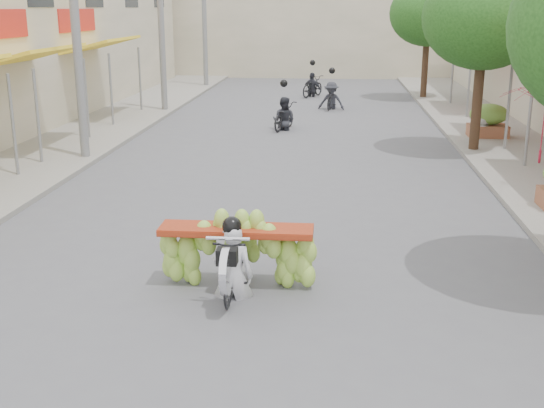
# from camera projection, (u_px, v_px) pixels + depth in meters

# --- Properties ---
(sidewalk_left) EXTENTS (4.00, 60.00, 0.12)m
(sidewalk_left) POSITION_uv_depth(u_px,v_px,m) (70.00, 137.00, 21.71)
(sidewalk_left) COLOR gray
(sidewalk_left) RESTS_ON ground
(sidewalk_right) EXTENTS (4.00, 60.00, 0.12)m
(sidewalk_right) POSITION_uv_depth(u_px,v_px,m) (521.00, 145.00, 20.48)
(sidewalk_right) COLOR gray
(sidewalk_right) RESTS_ON ground
(far_building) EXTENTS (20.00, 6.00, 7.00)m
(far_building) POSITION_uv_depth(u_px,v_px,m) (314.00, 17.00, 42.15)
(far_building) COLOR #C2B799
(far_building) RESTS_ON ground
(utility_pole_mid) EXTENTS (0.60, 0.24, 8.00)m
(utility_pole_mid) POSITION_uv_depth(u_px,v_px,m) (74.00, 8.00, 17.60)
(utility_pole_mid) COLOR slate
(utility_pole_mid) RESTS_ON ground
(utility_pole_far) EXTENTS (0.60, 0.24, 8.00)m
(utility_pole_far) POSITION_uv_depth(u_px,v_px,m) (160.00, 8.00, 26.21)
(utility_pole_far) COLOR slate
(utility_pole_far) RESTS_ON ground
(utility_pole_back) EXTENTS (0.60, 0.24, 8.00)m
(utility_pole_back) POSITION_uv_depth(u_px,v_px,m) (204.00, 8.00, 34.82)
(utility_pole_back) COLOR slate
(utility_pole_back) RESTS_ON ground
(street_tree_mid) EXTENTS (3.40, 3.40, 5.25)m
(street_tree_mid) POSITION_uv_depth(u_px,v_px,m) (484.00, 17.00, 18.63)
(street_tree_mid) COLOR #3A2719
(street_tree_mid) RESTS_ON ground
(street_tree_far) EXTENTS (3.40, 3.40, 5.25)m
(street_tree_far) POSITION_uv_depth(u_px,v_px,m) (428.00, 14.00, 30.11)
(street_tree_far) COLOR #3A2719
(street_tree_far) RESTS_ON ground
(produce_crate_far) EXTENTS (1.20, 0.88, 1.16)m
(produce_crate_far) POSITION_uv_depth(u_px,v_px,m) (489.00, 118.00, 21.33)
(produce_crate_far) COLOR brown
(produce_crate_far) RESTS_ON ground
(banana_motorbike) EXTENTS (2.27, 1.81, 2.03)m
(banana_motorbike) POSITION_uv_depth(u_px,v_px,m) (235.00, 247.00, 9.91)
(banana_motorbike) COLOR black
(banana_motorbike) RESTS_ON ground
(pedestrian) EXTENTS (0.94, 0.71, 1.69)m
(pedestrian) POSITION_uv_depth(u_px,v_px,m) (483.00, 111.00, 21.10)
(pedestrian) COLOR silver
(pedestrian) RESTS_ON ground
(bg_motorbike_a) EXTENTS (1.03, 1.74, 1.95)m
(bg_motorbike_a) POSITION_uv_depth(u_px,v_px,m) (284.00, 108.00, 23.22)
(bg_motorbike_a) COLOR black
(bg_motorbike_a) RESTS_ON ground
(bg_motorbike_b) EXTENTS (1.14, 1.67, 1.95)m
(bg_motorbike_b) POSITION_uv_depth(u_px,v_px,m) (332.00, 89.00, 27.82)
(bg_motorbike_b) COLOR black
(bg_motorbike_b) RESTS_ON ground
(bg_motorbike_c) EXTENTS (1.32, 1.84, 1.95)m
(bg_motorbike_c) POSITION_uv_depth(u_px,v_px,m) (312.00, 80.00, 31.83)
(bg_motorbike_c) COLOR black
(bg_motorbike_c) RESTS_ON ground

